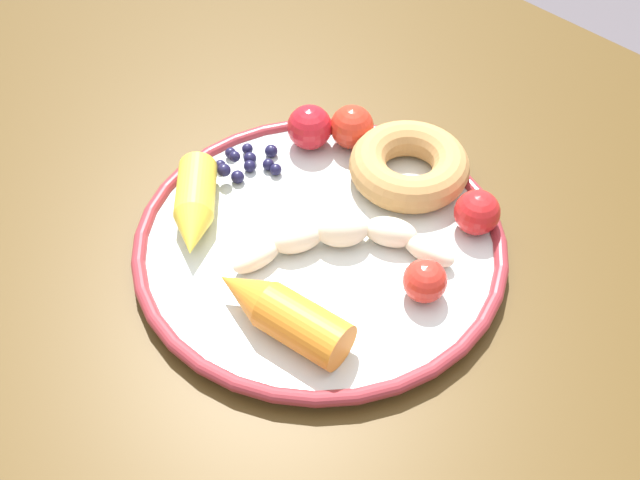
# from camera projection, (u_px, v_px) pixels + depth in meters

# --- Properties ---
(dining_table) EXTENTS (1.16, 0.82, 0.75)m
(dining_table) POSITION_uv_depth(u_px,v_px,m) (318.00, 263.00, 0.73)
(dining_table) COLOR #4A3414
(dining_table) RESTS_ON ground_plane
(plate) EXTENTS (0.31, 0.31, 0.02)m
(plate) POSITION_uv_depth(u_px,v_px,m) (320.00, 242.00, 0.62)
(plate) COLOR silver
(plate) RESTS_ON dining_table
(banana) EXTENTS (0.13, 0.14, 0.03)m
(banana) POSITION_uv_depth(u_px,v_px,m) (342.00, 239.00, 0.60)
(banana) COLOR beige
(banana) RESTS_ON plate
(carrot_orange) EXTENTS (0.12, 0.06, 0.04)m
(carrot_orange) POSITION_uv_depth(u_px,v_px,m) (279.00, 311.00, 0.55)
(carrot_orange) COLOR orange
(carrot_orange) RESTS_ON plate
(carrot_yellow) EXTENTS (0.10, 0.09, 0.03)m
(carrot_yellow) POSITION_uv_depth(u_px,v_px,m) (194.00, 207.00, 0.62)
(carrot_yellow) COLOR yellow
(carrot_yellow) RESTS_ON plate
(donut) EXTENTS (0.15, 0.15, 0.03)m
(donut) POSITION_uv_depth(u_px,v_px,m) (409.00, 166.00, 0.66)
(donut) COLOR #B8834A
(donut) RESTS_ON plate
(blueberry_pile) EXTENTS (0.06, 0.06, 0.02)m
(blueberry_pile) POSITION_uv_depth(u_px,v_px,m) (247.00, 162.00, 0.67)
(blueberry_pile) COLOR #191638
(blueberry_pile) RESTS_ON plate
(tomato_near) EXTENTS (0.03, 0.03, 0.03)m
(tomato_near) POSITION_uv_depth(u_px,v_px,m) (425.00, 281.00, 0.57)
(tomato_near) COLOR red
(tomato_near) RESTS_ON plate
(tomato_mid) EXTENTS (0.04, 0.04, 0.04)m
(tomato_mid) POSITION_uv_depth(u_px,v_px,m) (477.00, 212.00, 0.61)
(tomato_mid) COLOR red
(tomato_mid) RESTS_ON plate
(tomato_far) EXTENTS (0.04, 0.04, 0.04)m
(tomato_far) POSITION_uv_depth(u_px,v_px,m) (310.00, 127.00, 0.68)
(tomato_far) COLOR red
(tomato_far) RESTS_ON plate
(tomato_extra) EXTENTS (0.04, 0.04, 0.04)m
(tomato_extra) POSITION_uv_depth(u_px,v_px,m) (352.00, 127.00, 0.68)
(tomato_extra) COLOR red
(tomato_extra) RESTS_ON plate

